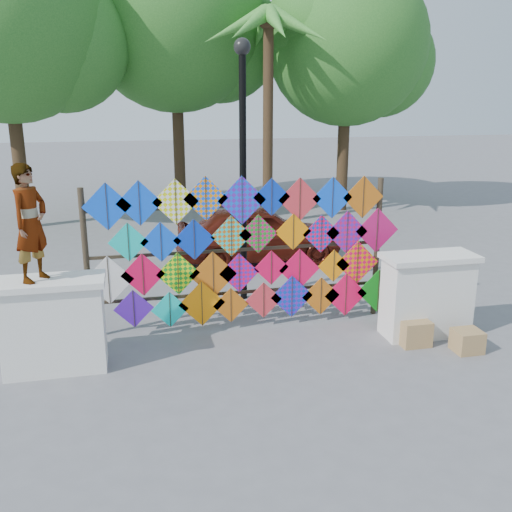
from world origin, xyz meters
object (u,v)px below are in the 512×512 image
Objects in this scene: kite_rack at (248,252)px; lamppost at (243,149)px; vendor_woman at (30,223)px; sedan at (258,233)px.

kite_rack is 1.13× the size of lamppost.
vendor_woman reaches higher than sedan.
lamppost is (0.18, 1.28, 1.47)m from kite_rack.
vendor_woman is at bearing -145.05° from lamppost.
kite_rack reaches higher than sedan.
lamppost reaches higher than sedan.
sedan is 0.81× the size of lamppost.
lamppost is at bearing 81.82° from kite_rack.
vendor_woman is at bearing -162.71° from kite_rack.
kite_rack is 3.36× the size of vendor_woman.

